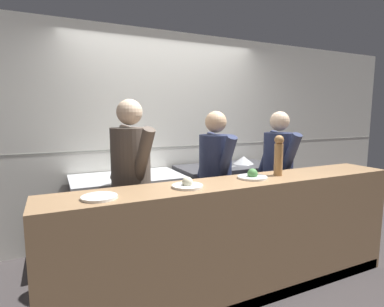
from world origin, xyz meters
TOP-DOWN VIEW (x-y plane):
  - ground_plane at (0.00, 0.00)m, footprint 14.00×14.00m
  - wall_back_tiled at (0.00, 1.31)m, footprint 8.00×0.06m
  - oven_range at (-0.62, 0.90)m, footprint 1.20×0.71m
  - prep_counter at (0.68, 0.90)m, footprint 1.28×0.65m
  - pass_counter at (0.06, -0.30)m, footprint 3.16×0.45m
  - stock_pot at (-0.54, 0.88)m, footprint 0.35×0.35m
  - mixing_bowl_steel at (0.95, 0.94)m, footprint 0.27×0.27m
  - chefs_knife at (0.52, 0.75)m, footprint 0.38×0.16m
  - plated_dish_main at (-1.09, -0.35)m, footprint 0.24×0.24m
  - plated_dish_appetiser at (-0.44, -0.32)m, footprint 0.24×0.24m
  - plated_dish_dessert at (0.20, -0.27)m, footprint 0.26×0.26m
  - pepper_mill at (0.48, -0.27)m, footprint 0.08×0.08m
  - chef_head_cook at (-0.73, 0.26)m, footprint 0.42×0.74m
  - chef_sous at (0.11, 0.23)m, footprint 0.33×0.70m
  - chef_line at (0.91, 0.22)m, footprint 0.35×0.70m

SIDE VIEW (x-z plane):
  - ground_plane at x=0.00m, z-range 0.00..0.00m
  - oven_range at x=-0.62m, z-range 0.00..0.90m
  - prep_counter at x=0.68m, z-range 0.00..0.91m
  - pass_counter at x=0.06m, z-range 0.00..1.02m
  - chef_line at x=0.91m, z-range 0.09..1.70m
  - chef_sous at x=0.11m, z-range 0.09..1.70m
  - chefs_knife at x=0.52m, z-range 0.91..0.93m
  - chef_head_cook at x=-0.73m, z-range 0.10..1.80m
  - mixing_bowl_steel at x=0.95m, z-range 0.91..1.02m
  - stock_pot at x=-0.54m, z-range 0.90..1.08m
  - plated_dish_main at x=-1.09m, z-range 1.03..1.04m
  - plated_dish_appetiser at x=-0.44m, z-range 1.00..1.09m
  - plated_dish_dessert at x=0.20m, z-range 1.00..1.09m
  - pepper_mill at x=0.48m, z-range 1.03..1.40m
  - wall_back_tiled at x=0.00m, z-range 0.00..2.60m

